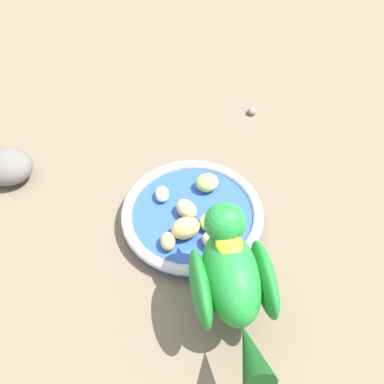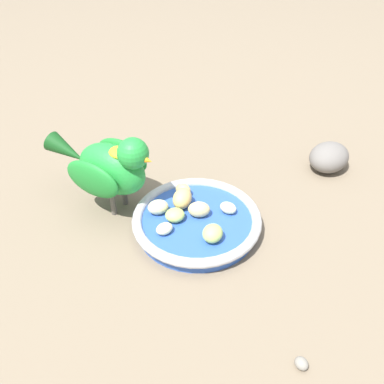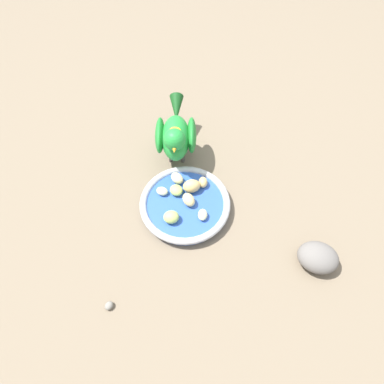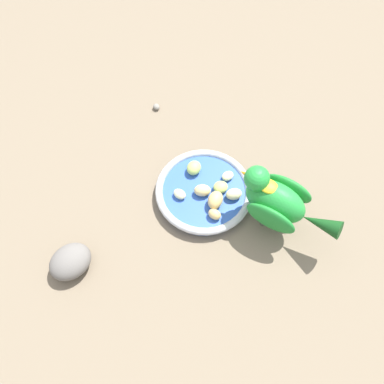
% 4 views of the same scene
% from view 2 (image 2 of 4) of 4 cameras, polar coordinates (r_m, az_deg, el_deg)
% --- Properties ---
extents(ground_plane, '(4.00, 4.00, 0.00)m').
position_cam_2_polar(ground_plane, '(0.66, -0.00, -4.93)').
color(ground_plane, '#756651').
extents(feeding_bowl, '(0.20, 0.20, 0.03)m').
position_cam_2_polar(feeding_bowl, '(0.65, 0.60, -3.68)').
color(feeding_bowl, '#2D56B7').
rests_on(feeding_bowl, ground_plane).
extents(apple_piece_0, '(0.03, 0.03, 0.02)m').
position_cam_2_polar(apple_piece_0, '(0.65, 4.85, -2.12)').
color(apple_piece_0, beige).
rests_on(apple_piece_0, feeding_bowl).
extents(apple_piece_1, '(0.03, 0.04, 0.02)m').
position_cam_2_polar(apple_piece_1, '(0.64, 0.94, -2.34)').
color(apple_piece_1, '#E5C67F').
rests_on(apple_piece_1, feeding_bowl).
extents(apple_piece_2, '(0.04, 0.04, 0.02)m').
position_cam_2_polar(apple_piece_2, '(0.60, 2.77, -5.53)').
color(apple_piece_2, '#B2CC66').
rests_on(apple_piece_2, feeding_bowl).
extents(apple_piece_3, '(0.05, 0.04, 0.03)m').
position_cam_2_polar(apple_piece_3, '(0.66, -1.31, -0.88)').
color(apple_piece_3, tan).
rests_on(apple_piece_3, feeding_bowl).
extents(apple_piece_4, '(0.03, 0.03, 0.02)m').
position_cam_2_polar(apple_piece_4, '(0.62, -3.71, -4.91)').
color(apple_piece_4, beige).
rests_on(apple_piece_4, feeding_bowl).
extents(apple_piece_5, '(0.03, 0.03, 0.02)m').
position_cam_2_polar(apple_piece_5, '(0.65, -4.55, -2.02)').
color(apple_piece_5, beige).
rests_on(apple_piece_5, feeding_bowl).
extents(apple_piece_6, '(0.03, 0.03, 0.02)m').
position_cam_2_polar(apple_piece_6, '(0.68, -1.18, 0.31)').
color(apple_piece_6, tan).
rests_on(apple_piece_6, feeding_bowl).
extents(apple_piece_7, '(0.03, 0.03, 0.02)m').
position_cam_2_polar(apple_piece_7, '(0.64, -2.30, -3.01)').
color(apple_piece_7, '#B2CC66').
rests_on(apple_piece_7, feeding_bowl).
extents(parrot, '(0.15, 0.18, 0.14)m').
position_cam_2_polar(parrot, '(0.66, -10.94, 3.49)').
color(parrot, '#59544C').
rests_on(parrot, ground_plane).
extents(rock_large, '(0.10, 0.10, 0.05)m').
position_cam_2_polar(rock_large, '(0.81, 17.83, 4.45)').
color(rock_large, slate).
rests_on(rock_large, ground_plane).
extents(pebble_0, '(0.02, 0.02, 0.01)m').
position_cam_2_polar(pebble_0, '(0.52, 14.41, -21.30)').
color(pebble_0, gray).
rests_on(pebble_0, ground_plane).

